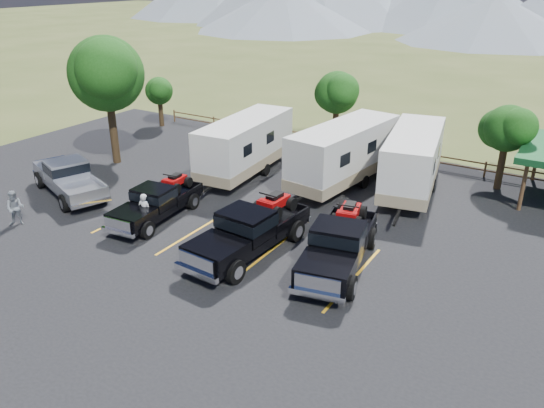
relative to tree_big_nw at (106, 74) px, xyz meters
The scene contains 17 objects.
ground 16.44m from the tree_big_nw, 35.73° to the right, with size 320.00×320.00×0.00m, color #415022.
asphalt_lot 14.99m from the tree_big_nw, 25.65° to the right, with size 44.00×34.00×0.04m, color black.
stall_lines 14.61m from the tree_big_nw, 21.83° to the right, with size 12.12×5.50×0.01m.
tree_big_nw is the anchor object (origin of this frame).
tree_ne_a 23.05m from the tree_big_nw, 20.37° to the left, with size 3.11×2.92×4.76m.
tree_north 14.61m from the tree_big_nw, 43.53° to the left, with size 3.46×3.24×5.25m.
tree_nw_small 9.15m from the tree_big_nw, 113.52° to the left, with size 2.59×2.43×3.85m.
rail_fence 18.06m from the tree_big_nw, 33.08° to the left, with size 36.12×0.12×1.00m.
rig_left 10.55m from the tree_big_nw, 31.21° to the right, with size 2.41×5.83×1.90m.
rig_center 15.51m from the tree_big_nw, 21.20° to the right, with size 2.72×6.86×2.25m.
rig_right 18.67m from the tree_big_nw, 14.14° to the right, with size 3.34×6.83×2.18m.
trailer_left 9.43m from the tree_big_nw, 16.95° to the left, with size 3.12×9.66×3.34m.
trailer_center 14.94m from the tree_big_nw, 15.84° to the left, with size 3.57×10.00×3.46m.
trailer_right 18.59m from the tree_big_nw, 15.92° to the left, with size 3.93×9.74×3.37m.
pickup_silver 7.18m from the tree_big_nw, 68.90° to the right, with size 6.74×4.14×1.93m.
person_a 11.34m from the tree_big_nw, 35.81° to the right, with size 0.65×0.42×1.77m, color silver.
person_b 10.52m from the tree_big_nw, 72.39° to the right, with size 0.84×0.65×1.73m, color gray.
Camera 1 is at (12.69, -13.06, 11.20)m, focal length 35.00 mm.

